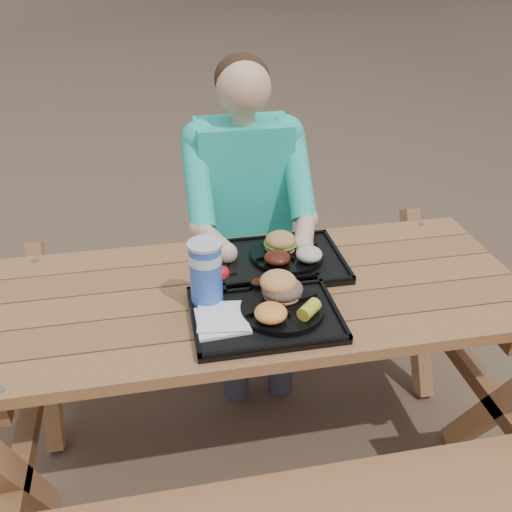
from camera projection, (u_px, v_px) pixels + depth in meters
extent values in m
plane|color=#999999|center=(256.00, 444.00, 2.29)|extent=(60.00, 60.00, 0.00)
cube|color=black|center=(265.00, 315.00, 1.76)|extent=(0.45, 0.35, 0.02)
cube|color=black|center=(279.00, 262.00, 2.03)|extent=(0.45, 0.35, 0.02)
cylinder|color=black|center=(282.00, 309.00, 1.76)|extent=(0.26, 0.26, 0.02)
cylinder|color=black|center=(287.00, 255.00, 2.04)|extent=(0.26, 0.26, 0.02)
cube|color=white|center=(220.00, 320.00, 1.71)|extent=(0.17, 0.17, 0.02)
cylinder|color=blue|center=(206.00, 274.00, 1.76)|extent=(0.10, 0.10, 0.20)
cylinder|color=black|center=(258.00, 285.00, 1.86)|extent=(0.05, 0.05, 0.03)
cylinder|color=gold|center=(277.00, 285.00, 1.86)|extent=(0.05, 0.05, 0.03)
ellipsoid|color=#FF9D43|center=(271.00, 313.00, 1.68)|extent=(0.10, 0.10, 0.05)
cube|color=black|center=(231.00, 264.00, 2.00)|extent=(0.04, 0.14, 0.01)
ellipsoid|color=#44180D|center=(277.00, 258.00, 1.96)|extent=(0.09, 0.09, 0.04)
ellipsoid|color=beige|center=(309.00, 254.00, 1.97)|extent=(0.09, 0.09, 0.05)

